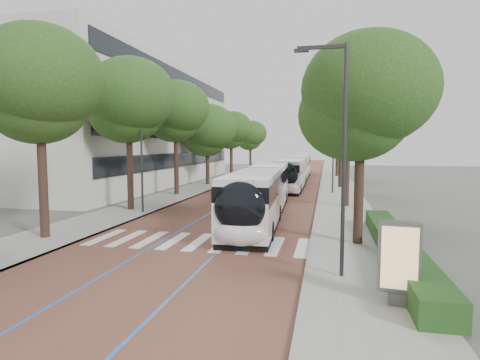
# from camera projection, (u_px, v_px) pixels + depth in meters

# --- Properties ---
(ground) EXTENTS (160.00, 160.00, 0.00)m
(ground) POSITION_uv_depth(u_px,v_px,m) (187.00, 247.00, 18.48)
(ground) COLOR #51544C
(ground) RESTS_ON ground
(road) EXTENTS (11.00, 140.00, 0.02)m
(road) POSITION_uv_depth(u_px,v_px,m) (282.00, 178.00, 57.42)
(road) COLOR brown
(road) RESTS_ON ground
(sidewalk_left) EXTENTS (4.00, 140.00, 0.12)m
(sidewalk_left) POSITION_uv_depth(u_px,v_px,m) (231.00, 177.00, 59.00)
(sidewalk_left) COLOR gray
(sidewalk_left) RESTS_ON ground
(sidewalk_right) EXTENTS (4.00, 140.00, 0.12)m
(sidewalk_right) POSITION_uv_depth(u_px,v_px,m) (336.00, 178.00, 55.83)
(sidewalk_right) COLOR gray
(sidewalk_right) RESTS_ON ground
(kerb_left) EXTENTS (0.20, 140.00, 0.14)m
(kerb_left) POSITION_uv_depth(u_px,v_px,m) (244.00, 177.00, 58.60)
(kerb_left) COLOR gray
(kerb_left) RESTS_ON ground
(kerb_right) EXTENTS (0.20, 140.00, 0.14)m
(kerb_right) POSITION_uv_depth(u_px,v_px,m) (322.00, 178.00, 56.23)
(kerb_right) COLOR gray
(kerb_right) RESTS_ON ground
(zebra_crossing) EXTENTS (10.55, 3.60, 0.01)m
(zebra_crossing) POSITION_uv_depth(u_px,v_px,m) (198.00, 242.00, 19.41)
(zebra_crossing) COLOR silver
(zebra_crossing) RESTS_ON ground
(lane_line_left) EXTENTS (0.12, 126.00, 0.01)m
(lane_line_left) POSITION_uv_depth(u_px,v_px,m) (271.00, 178.00, 57.76)
(lane_line_left) COLOR blue
(lane_line_left) RESTS_ON road
(lane_line_right) EXTENTS (0.12, 126.00, 0.01)m
(lane_line_right) POSITION_uv_depth(u_px,v_px,m) (293.00, 178.00, 57.08)
(lane_line_right) COLOR blue
(lane_line_right) RESTS_ON road
(office_building) EXTENTS (18.11, 40.00, 14.00)m
(office_building) POSITION_uv_depth(u_px,v_px,m) (114.00, 126.00, 49.24)
(office_building) COLOR beige
(office_building) RESTS_ON ground
(hedge) EXTENTS (1.20, 14.00, 0.80)m
(hedge) POSITION_uv_depth(u_px,v_px,m) (397.00, 247.00, 16.51)
(hedge) COLOR #183F15
(hedge) RESTS_ON sidewalk_right
(streetlight_near) EXTENTS (1.82, 0.20, 8.00)m
(streetlight_near) POSITION_uv_depth(u_px,v_px,m) (339.00, 142.00, 13.74)
(streetlight_near) COLOR #2A2A2C
(streetlight_near) RESTS_ON sidewalk_right
(streetlight_far) EXTENTS (1.82, 0.20, 8.00)m
(streetlight_far) POSITION_uv_depth(u_px,v_px,m) (331.00, 144.00, 38.08)
(streetlight_far) COLOR #2A2A2C
(streetlight_far) RESTS_ON sidewalk_right
(lamp_post_left) EXTENTS (0.14, 0.14, 8.00)m
(lamp_post_left) POSITION_uv_depth(u_px,v_px,m) (142.00, 154.00, 27.20)
(lamp_post_left) COLOR #2A2A2C
(lamp_post_left) RESTS_ON sidewalk_left
(trees_left) EXTENTS (6.39, 60.66, 10.21)m
(trees_left) POSITION_uv_depth(u_px,v_px,m) (194.00, 124.00, 42.17)
(trees_left) COLOR black
(trees_left) RESTS_ON ground
(trees_right) EXTENTS (6.03, 47.88, 9.18)m
(trees_right) POSITION_uv_depth(u_px,v_px,m) (344.00, 129.00, 36.69)
(trees_right) COLOR black
(trees_right) RESTS_ON ground
(lead_bus) EXTENTS (3.40, 18.50, 3.20)m
(lead_bus) POSITION_uv_depth(u_px,v_px,m) (262.00, 193.00, 25.67)
(lead_bus) COLOR black
(lead_bus) RESTS_ON ground
(bus_queued_0) EXTENTS (2.57, 12.40, 3.20)m
(bus_queued_0) POSITION_uv_depth(u_px,v_px,m) (291.00, 175.00, 41.65)
(bus_queued_0) COLOR silver
(bus_queued_0) RESTS_ON ground
(bus_queued_1) EXTENTS (2.61, 12.41, 3.20)m
(bus_queued_1) POSITION_uv_depth(u_px,v_px,m) (299.00, 168.00, 54.36)
(bus_queued_1) COLOR silver
(bus_queued_1) RESTS_ON ground
(bus_queued_2) EXTENTS (3.32, 12.53, 3.20)m
(bus_queued_2) POSITION_uv_depth(u_px,v_px,m) (302.00, 164.00, 66.89)
(bus_queued_2) COLOR silver
(bus_queued_2) RESTS_ON ground
(ad_panel) EXTENTS (1.20, 0.51, 2.43)m
(ad_panel) POSITION_uv_depth(u_px,v_px,m) (399.00, 261.00, 11.47)
(ad_panel) COLOR #59595B
(ad_panel) RESTS_ON sidewalk_right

